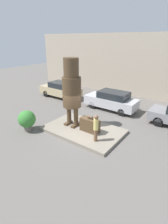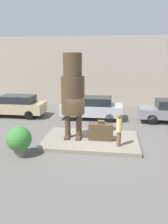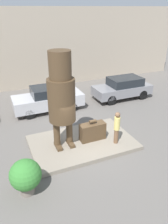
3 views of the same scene
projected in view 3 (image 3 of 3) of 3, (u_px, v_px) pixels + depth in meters
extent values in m
plane|color=#605B56|center=(82.00, 144.00, 11.25)|extent=(60.00, 60.00, 0.00)
cube|color=gray|center=(82.00, 142.00, 11.21)|extent=(5.18, 3.31, 0.20)
cube|color=tan|center=(35.00, 49.00, 18.14)|extent=(28.00, 0.60, 6.47)
cube|color=#4C3823|center=(58.00, 146.00, 10.60)|extent=(0.24, 0.71, 0.16)
cube|color=#4C3823|center=(70.00, 143.00, 10.83)|extent=(0.24, 0.71, 0.16)
cylinder|color=#4C3823|center=(57.00, 133.00, 10.39)|extent=(0.31, 0.31, 1.24)
cylinder|color=#4C3823|center=(69.00, 130.00, 10.61)|extent=(0.31, 0.31, 1.24)
cylinder|color=#4C3823|center=(62.00, 100.00, 9.80)|extent=(1.24, 1.24, 2.00)
cylinder|color=#4C3823|center=(60.00, 65.00, 9.10)|extent=(0.98, 0.98, 1.20)
cube|color=#4C3823|center=(92.00, 132.00, 11.12)|extent=(1.32, 0.51, 0.90)
cylinder|color=#4C3823|center=(93.00, 121.00, 10.87)|extent=(0.36, 0.15, 0.15)
cylinder|color=brown|center=(116.00, 136.00, 10.87)|extent=(0.22, 0.22, 0.76)
cylinder|color=#DBC66B|center=(117.00, 123.00, 10.56)|extent=(0.29, 0.29, 0.68)
sphere|color=brown|center=(118.00, 115.00, 10.36)|extent=(0.25, 0.25, 0.25)
cube|color=#B7B7BC|center=(48.00, 101.00, 14.67)|extent=(4.63, 1.80, 0.79)
cube|color=#1E2328|center=(51.00, 91.00, 14.46)|extent=(2.54, 1.62, 0.57)
cylinder|color=black|center=(30.00, 114.00, 13.66)|extent=(0.63, 0.18, 0.63)
cylinder|color=black|center=(25.00, 105.00, 15.00)|extent=(0.63, 0.18, 0.63)
cylinder|color=black|center=(73.00, 107.00, 14.69)|extent=(0.63, 0.18, 0.63)
cylinder|color=black|center=(65.00, 99.00, 16.03)|extent=(0.63, 0.18, 0.63)
cube|color=gray|center=(122.00, 90.00, 16.64)|extent=(4.42, 1.83, 0.68)
cube|color=#1E2328|center=(125.00, 81.00, 16.44)|extent=(2.43, 1.65, 0.60)
cylinder|color=black|center=(111.00, 100.00, 15.61)|extent=(0.72, 0.18, 0.72)
cylinder|color=black|center=(101.00, 93.00, 16.98)|extent=(0.72, 0.18, 0.72)
cylinder|color=black|center=(143.00, 95.00, 16.59)|extent=(0.72, 0.18, 0.72)
cylinder|color=black|center=(130.00, 88.00, 17.96)|extent=(0.72, 0.18, 0.72)
cylinder|color=#70665B|center=(28.00, 189.00, 8.25)|extent=(0.54, 0.54, 0.36)
sphere|color=#387F33|center=(25.00, 175.00, 7.96)|extent=(1.18, 1.18, 1.18)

